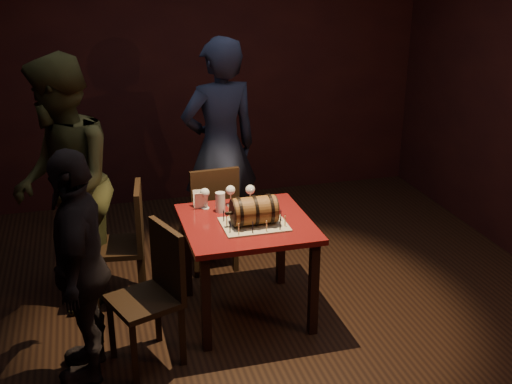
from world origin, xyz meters
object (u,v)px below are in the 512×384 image
person_left_front (80,266)px  person_back (220,148)px  wine_glass_left (205,194)px  pint_of_ale (220,203)px  person_left_rear (64,186)px  chair_left_rear (127,238)px  pub_table (247,235)px  chair_left_front (155,288)px  wine_glass_right (250,190)px  chair_back (212,213)px  wine_glass_mid (230,191)px  barrel_cake (254,211)px

person_left_front → person_back: bearing=149.9°
wine_glass_left → pint_of_ale: size_ratio=1.07×
person_left_rear → chair_left_rear: bearing=73.4°
pub_table → chair_left_front: chair_left_front is taller
pub_table → pint_of_ale: 0.32m
wine_glass_right → pub_table: bearing=-110.0°
wine_glass_right → chair_left_rear: (-0.92, 0.15, -0.35)m
wine_glass_left → person_left_rear: (-1.00, 0.23, 0.08)m
wine_glass_left → chair_left_rear: chair_left_rear is taller
wine_glass_left → pint_of_ale: 0.14m
person_left_rear → wine_glass_right: bearing=76.0°
pub_table → chair_left_front: (-0.71, -0.38, -0.12)m
person_left_front → chair_back: bearing=145.7°
wine_glass_mid → wine_glass_left: bearing=-178.3°
wine_glass_right → pint_of_ale: wine_glass_right is taller
wine_glass_left → chair_left_rear: 0.69m
person_left_rear → pub_table: bearing=63.1°
person_back → person_left_rear: bearing=13.2°
barrel_cake → wine_glass_right: bearing=79.1°
pub_table → person_left_front: 1.23m
barrel_cake → chair_left_rear: size_ratio=0.39×
wine_glass_mid → person_back: 0.83m
chair_left_rear → chair_left_front: (0.11, -0.81, 0.00)m
wine_glass_mid → chair_back: 0.56m
person_back → chair_back: bearing=55.8°
wine_glass_mid → person_left_rear: size_ratio=0.08×
wine_glass_left → person_back: size_ratio=0.08×
person_back → person_left_rear: (-1.30, -0.60, -0.00)m
pint_of_ale → person_left_rear: 1.15m
pub_table → wine_glass_right: (0.10, 0.29, 0.23)m
pub_table → person_back: (0.06, 1.14, 0.31)m
wine_glass_right → pint_of_ale: (-0.24, -0.07, -0.05)m
pub_table → chair_left_rear: bearing=151.9°
wine_glass_left → wine_glass_mid: (0.20, 0.01, -0.00)m
wine_glass_right → pint_of_ale: size_ratio=1.07×
chair_left_front → person_left_rear: bearing=120.1°
wine_glass_mid → chair_left_front: chair_left_front is taller
pint_of_ale → chair_back: 0.61m
chair_back → person_left_rear: (-1.14, -0.21, 0.43)m
barrel_cake → wine_glass_mid: bearing=100.6°
person_back → wine_glass_right: bearing=81.2°
pint_of_ale → person_left_rear: (-1.09, 0.32, 0.13)m
pub_table → barrel_cake: size_ratio=2.47×
pub_table → person_left_front: bearing=-160.7°
pub_table → chair_left_rear: (-0.82, 0.44, -0.12)m
pub_table → wine_glass_mid: size_ratio=5.59×
chair_back → person_back: bearing=67.5°
wine_glass_left → chair_left_front: (-0.47, -0.68, -0.35)m
pint_of_ale → person_left_rear: person_left_rear is taller
chair_left_rear → chair_left_front: same height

